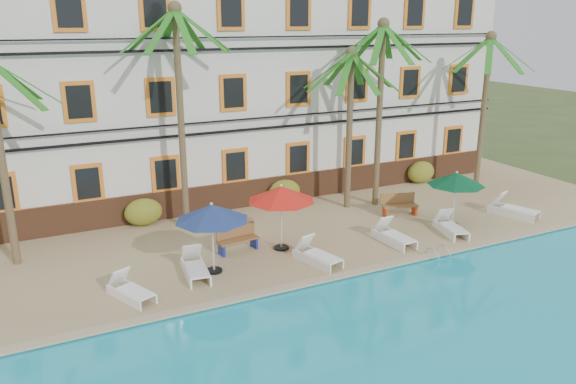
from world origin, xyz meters
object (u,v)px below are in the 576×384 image
umbrella_green (456,179)px  palm_d (380,89)px  umbrella_blue (212,213)px  lounger_e (450,226)px  umbrella_red (281,194)px  lounger_b (195,267)px  lounger_f (513,209)px  palm_e (485,90)px  bench_right (399,204)px  palm_b (179,90)px  lounger_d (393,235)px  lounger_a (130,290)px  pool_ladder (438,256)px  bench_left (237,238)px  lounger_c (317,255)px  palm_c (350,106)px

umbrella_green → palm_d: bearing=108.9°
palm_d → umbrella_blue: 9.90m
lounger_e → umbrella_red: bearing=167.4°
lounger_b → lounger_f: bearing=-1.3°
palm_e → bench_right: 7.20m
palm_b → umbrella_green: palm_b is taller
palm_b → umbrella_green: 11.13m
palm_b → bench_right: bearing=-16.0°
lounger_f → lounger_d: bearing=-177.8°
lounger_a → pool_ladder: lounger_a is taller
bench_left → lounger_f: bearing=-7.7°
umbrella_red → bench_right: (6.02, 1.12, -1.59)m
pool_ladder → bench_right: bearing=71.1°
lounger_c → umbrella_blue: bearing=166.1°
umbrella_green → lounger_e: size_ratio=1.17×
palm_b → palm_e: 14.12m
lounger_e → lounger_a: bearing=179.7°
palm_c → bench_right: bearing=-53.5°
bench_right → pool_ladder: bench_right is taller
lounger_c → bench_right: bench_right is taller
lounger_e → bench_right: size_ratio=1.22×
palm_b → lounger_c: bearing=-59.7°
palm_c → lounger_f: bearing=-35.9°
lounger_a → lounger_f: 15.81m
lounger_e → lounger_f: (3.72, 0.41, 0.03)m
lounger_a → lounger_d: bearing=0.7°
umbrella_green → pool_ladder: bearing=-139.9°
lounger_c → lounger_d: bearing=5.1°
lounger_f → pool_ladder: lounger_f is taller
palm_b → palm_e: size_ratio=1.15×
lounger_f → bench_left: bearing=172.3°
umbrella_green → lounger_c: 6.85m
lounger_b → bench_left: (1.93, 1.28, 0.18)m
palm_e → umbrella_blue: palm_e is taller
umbrella_green → lounger_b: (-10.58, 0.10, -1.62)m
lounger_a → lounger_c: 6.15m
lounger_e → bench_left: bearing=166.0°
palm_e → bench_left: size_ratio=4.78×
palm_b → umbrella_blue: size_ratio=3.57×
pool_ladder → umbrella_red: bearing=147.0°
palm_d → lounger_b: (-9.35, -3.50, -4.80)m
palm_c → palm_d: (1.32, -0.25, 0.65)m
umbrella_green → lounger_a: bearing=-177.5°
lounger_b → lounger_d: 7.38m
lounger_d → bench_right: (2.07, 2.41, 0.18)m
palm_e → umbrella_red: (-11.63, -2.53, -2.70)m
palm_b → palm_d: (8.38, -0.79, -0.32)m
bench_left → lounger_b: bearing=-146.4°
lounger_b → bench_right: 9.61m
palm_c → umbrella_red: (-4.62, -3.01, -2.38)m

